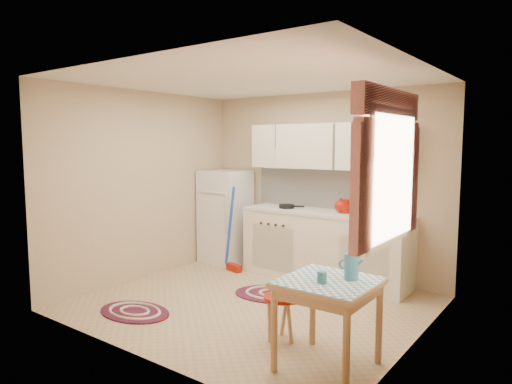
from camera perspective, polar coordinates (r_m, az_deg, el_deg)
room_shell at (r=5.12m, az=2.52°, el=3.70°), size 3.64×3.60×2.52m
fridge at (r=6.97m, az=-3.83°, el=-3.06°), size 0.65×0.60×1.40m
broom at (r=6.45m, az=-2.80°, el=-4.72°), size 0.30×0.18×1.20m
base_cabinets at (r=6.15m, az=8.52°, el=-6.84°), size 2.25×0.60×0.88m
countertop at (r=6.06m, az=8.59°, el=-2.60°), size 2.27×0.62×0.04m
frying_pan at (r=6.29m, az=3.84°, el=-1.81°), size 0.28×0.28×0.05m
red_kettle at (r=5.94m, az=10.54°, el=-1.74°), size 0.22×0.21×0.18m
red_canister at (r=5.92m, az=11.12°, el=-1.88°), size 0.11×0.11×0.16m
table at (r=3.86m, az=8.94°, el=-16.03°), size 0.72×0.72×0.72m
stool at (r=4.36m, az=3.16°, el=-15.45°), size 0.40×0.40×0.42m
coffee_pot at (r=3.75m, az=11.86°, el=-8.63°), size 0.16×0.14×0.29m
mug at (r=3.64m, az=8.24°, el=-10.55°), size 0.08×0.08×0.10m
rug_center at (r=5.61m, az=2.61°, el=-12.63°), size 1.20×1.02×0.02m
rug_left at (r=5.23m, az=-14.93°, el=-14.27°), size 0.89×0.62×0.02m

